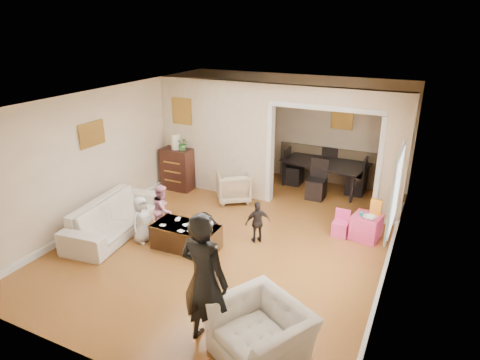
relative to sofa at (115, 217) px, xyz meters
The scene contains 27 objects.
floor 2.31m from the sofa, 22.67° to the left, with size 7.00×7.00×0.00m, color #AC692C.
partition_left 2.95m from the sofa, 74.69° to the left, with size 2.75×0.18×2.60m, color beige.
partition_right 5.40m from the sofa, 30.32° to the left, with size 0.55×0.18×2.60m, color beige.
partition_header 4.68m from the sofa, 39.88° to the left, with size 2.22×0.18×0.35m, color beige.
window_pane 5.02m from the sofa, ahead, with size 0.03×0.95×1.10m, color white.
framed_art_partition 3.00m from the sofa, 92.02° to the left, with size 0.45×0.03×0.55m, color brown.
framed_art_sofa_wall 1.62m from the sofa, 154.94° to the left, with size 0.03×0.55×0.40m, color brown.
framed_art_alcove 5.56m from the sofa, 53.40° to the left, with size 0.45×0.03×0.55m, color brown.
sofa is the anchor object (origin of this frame).
armchair_back 2.69m from the sofa, 60.00° to the left, with size 0.70×0.72×0.66m, color tan.
armchair_front 4.10m from the sofa, 24.61° to the right, with size 1.08×0.94×0.70m, color beige.
dresser 2.37m from the sofa, 93.84° to the left, with size 0.73×0.41×1.00m, color black.
table_lamp 2.51m from the sofa, 93.84° to the left, with size 0.22×0.22×0.36m, color beige.
potted_plant 2.50m from the sofa, 88.99° to the left, with size 0.28×0.24×0.31m, color #367534.
coffee_table 1.54m from the sofa, ahead, with size 1.16×0.58×0.44m, color #381F11.
coffee_cup 1.64m from the sofa, ahead, with size 0.09×0.09×0.08m, color silver.
play_table 4.71m from the sofa, 22.78° to the left, with size 0.48×0.48×0.47m, color #E63C7E.
cereal_box 4.86m from the sofa, 23.32° to the left, with size 0.20×0.07×0.30m, color yellow.
cyan_cup 4.60m from the sofa, 22.68° to the left, with size 0.08×0.08×0.08m, color teal.
toy_block 4.65m from the sofa, 24.71° to the left, with size 0.08×0.06×0.05m, color red.
play_bowl 4.71m from the sofa, 21.19° to the left, with size 0.23×0.23×0.06m, color white.
dining_table 4.90m from the sofa, 52.46° to the left, with size 1.92×1.07×0.68m, color black.
adult_person 3.51m from the sofa, 30.15° to the right, with size 0.66×0.43×1.80m, color black.
child_kneel_a 0.69m from the sofa, ahead, with size 0.43×0.28×0.87m, color silver.
child_kneel_b 0.93m from the sofa, 25.18° to the left, with size 0.47×0.37×0.97m, color pink.
child_toddler 2.71m from the sofa, 18.04° to the left, with size 0.46×0.19×0.79m, color black.
craft_papers 1.56m from the sofa, ahead, with size 0.94×0.50×0.00m.
Camera 1 is at (3.08, -6.20, 3.80)m, focal length 30.95 mm.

